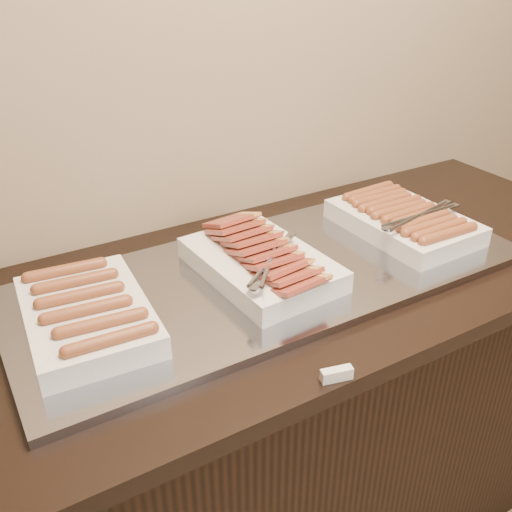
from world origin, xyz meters
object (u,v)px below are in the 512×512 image
at_px(counter, 262,421).
at_px(dish_center, 261,261).
at_px(dish_left, 87,314).
at_px(dish_right, 404,219).
at_px(warming_tray, 273,274).

distance_m(counter, dish_center, 0.50).
bearing_deg(counter, dish_left, 180.00).
distance_m(dish_left, dish_center, 0.40).
xyz_separation_m(dish_center, dish_right, (0.44, 0.00, -0.00)).
distance_m(dish_center, dish_right, 0.44).
height_order(warming_tray, dish_left, dish_left).
bearing_deg(dish_center, dish_right, -3.51).
distance_m(counter, warming_tray, 0.46).
distance_m(dish_left, dish_right, 0.84).
xyz_separation_m(counter, dish_center, (-0.01, -0.00, 0.50)).
distance_m(warming_tray, dish_right, 0.41).
relative_size(counter, dish_right, 5.59).
relative_size(dish_center, dish_right, 1.06).
xyz_separation_m(counter, dish_left, (-0.41, 0.00, 0.50)).
height_order(warming_tray, dish_center, dish_center).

